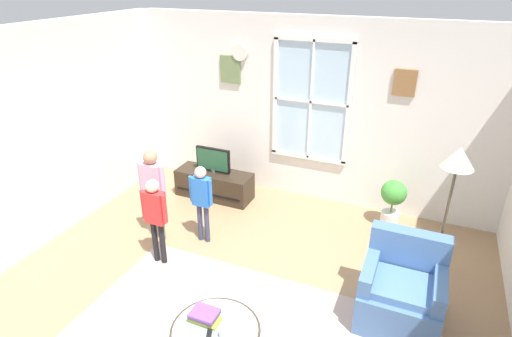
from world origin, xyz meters
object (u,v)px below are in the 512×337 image
television (213,160)px  person_pink_shirt (153,185)px  cup (224,334)px  remote_near_books (209,336)px  person_red_shirt (155,212)px  floor_lamp (456,172)px  tv_stand (214,184)px  coffee_table (215,332)px  person_blue_shirt (202,196)px  book_stack (204,316)px  armchair (401,292)px  potted_plant_by_window (393,199)px

television → person_pink_shirt: (-0.13, -1.28, 0.15)m
cup → remote_near_books: 0.13m
cup → person_red_shirt: (-1.44, 1.10, 0.20)m
television → floor_lamp: (3.19, -0.76, 0.74)m
cup → person_red_shirt: bearing=142.6°
tv_stand → person_pink_shirt: (-0.13, -1.28, 0.57)m
coffee_table → person_blue_shirt: bearing=123.0°
book_stack → cup: bearing=-23.6°
coffee_table → person_blue_shirt: (-1.06, 1.63, 0.25)m
television → book_stack: 3.01m
remote_near_books → book_stack: bearing=130.7°
tv_stand → floor_lamp: (3.19, -0.76, 1.15)m
cup → tv_stand: bearing=120.1°
tv_stand → armchair: armchair is taller
book_stack → remote_near_books: size_ratio=1.97×
person_blue_shirt → potted_plant_by_window: (2.16, 1.31, -0.25)m
coffee_table → person_red_shirt: size_ratio=0.70×
television → remote_near_books: (1.49, -2.81, -0.17)m
tv_stand → person_blue_shirt: bearing=-68.2°
cup → potted_plant_by_window: bearing=71.9°
person_blue_shirt → floor_lamp: (2.75, 0.33, 0.70)m
remote_near_books → floor_lamp: floor_lamp is taller
television → person_pink_shirt: bearing=-96.0°
person_pink_shirt → armchair: bearing=-3.9°
cup → remote_near_books: (-0.12, -0.03, -0.04)m
coffee_table → potted_plant_by_window: potted_plant_by_window is taller
tv_stand → book_stack: size_ratio=4.25×
person_pink_shirt → remote_near_books: bearing=-43.4°
television → coffee_table: 3.12m
person_red_shirt → person_blue_shirt: bearing=65.9°
coffee_table → armchair: bearing=41.7°
television → coffee_table: bearing=-61.1°
tv_stand → coffee_table: 3.12m
person_blue_shirt → cup: bearing=-55.2°
book_stack → person_pink_shirt: (-1.50, 1.40, 0.29)m
armchair → remote_near_books: 1.94m
cup → floor_lamp: (1.58, 2.02, 0.88)m
television → floor_lamp: bearing=-13.3°
tv_stand → potted_plant_by_window: bearing=4.9°
person_blue_shirt → potted_plant_by_window: person_blue_shirt is taller
coffee_table → floor_lamp: bearing=49.4°
tv_stand → person_blue_shirt: 1.26m
coffee_table → person_red_shirt: (-1.33, 1.04, 0.28)m
person_pink_shirt → potted_plant_by_window: size_ratio=1.81×
potted_plant_by_window → tv_stand: bearing=-175.1°
armchair → coffee_table: (-1.39, -1.24, 0.08)m
person_pink_shirt → potted_plant_by_window: 3.13m
tv_stand → cup: cup is taller
cup → remote_near_books: size_ratio=0.71×
person_red_shirt → potted_plant_by_window: 3.09m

